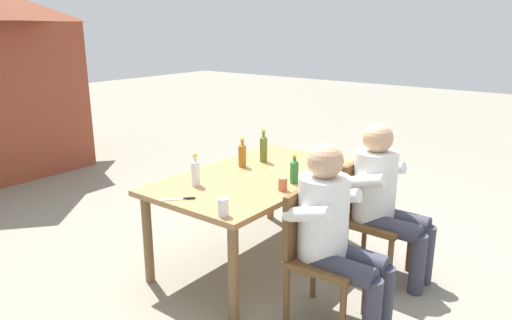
# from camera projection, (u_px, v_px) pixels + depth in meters

# --- Properties ---
(ground_plane) EXTENTS (24.00, 24.00, 0.00)m
(ground_plane) POSITION_uv_depth(u_px,v_px,m) (256.00, 258.00, 3.91)
(ground_plane) COLOR gray
(dining_table) EXTENTS (1.70, 0.98, 0.73)m
(dining_table) POSITION_uv_depth(u_px,v_px,m) (256.00, 184.00, 3.73)
(dining_table) COLOR #A37547
(dining_table) RESTS_ON ground_plane
(chair_near_left) EXTENTS (0.47, 0.47, 0.87)m
(chair_near_left) POSITION_uv_depth(u_px,v_px,m) (317.00, 248.00, 3.01)
(chair_near_left) COLOR brown
(chair_near_left) RESTS_ON ground_plane
(chair_near_right) EXTENTS (0.44, 0.44, 0.87)m
(chair_near_right) POSITION_uv_depth(u_px,v_px,m) (369.00, 212.00, 3.60)
(chair_near_right) COLOR brown
(chair_near_right) RESTS_ON ground_plane
(person_in_white_shirt) EXTENTS (0.47, 0.61, 1.18)m
(person_in_white_shirt) POSITION_uv_depth(u_px,v_px,m) (334.00, 228.00, 2.91)
(person_in_white_shirt) COLOR white
(person_in_white_shirt) RESTS_ON ground_plane
(person_in_plaid_shirt) EXTENTS (0.47, 0.61, 1.18)m
(person_in_plaid_shirt) POSITION_uv_depth(u_px,v_px,m) (384.00, 194.00, 3.49)
(person_in_plaid_shirt) COLOR white
(person_in_plaid_shirt) RESTS_ON ground_plane
(bottle_green) EXTENTS (0.06, 0.06, 0.22)m
(bottle_green) POSITION_uv_depth(u_px,v_px,m) (294.00, 171.00, 3.49)
(bottle_green) COLOR #287A38
(bottle_green) RESTS_ON dining_table
(bottle_olive) EXTENTS (0.06, 0.06, 0.28)m
(bottle_olive) POSITION_uv_depth(u_px,v_px,m) (264.00, 148.00, 4.03)
(bottle_olive) COLOR #566623
(bottle_olive) RESTS_ON dining_table
(bottle_amber) EXTENTS (0.06, 0.06, 0.25)m
(bottle_amber) POSITION_uv_depth(u_px,v_px,m) (242.00, 154.00, 3.89)
(bottle_amber) COLOR #996019
(bottle_amber) RESTS_ON dining_table
(bottle_clear) EXTENTS (0.06, 0.06, 0.24)m
(bottle_clear) POSITION_uv_depth(u_px,v_px,m) (196.00, 172.00, 3.43)
(bottle_clear) COLOR white
(bottle_clear) RESTS_ON dining_table
(cup_white) EXTENTS (0.07, 0.07, 0.11)m
(cup_white) POSITION_uv_depth(u_px,v_px,m) (223.00, 207.00, 2.89)
(cup_white) COLOR white
(cup_white) RESTS_ON dining_table
(cup_terracotta) EXTENTS (0.06, 0.06, 0.09)m
(cup_terracotta) POSITION_uv_depth(u_px,v_px,m) (283.00, 184.00, 3.35)
(cup_terracotta) COLOR #BC6B47
(cup_terracotta) RESTS_ON dining_table
(table_knife) EXTENTS (0.19, 0.18, 0.01)m
(table_knife) POSITION_uv_depth(u_px,v_px,m) (180.00, 199.00, 3.18)
(table_knife) COLOR silver
(table_knife) RESTS_ON dining_table
(backpack_by_near_side) EXTENTS (0.34, 0.21, 0.39)m
(backpack_by_near_side) POSITION_uv_depth(u_px,v_px,m) (313.00, 184.00, 5.16)
(backpack_by_near_side) COLOR #47663D
(backpack_by_near_side) RESTS_ON ground_plane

